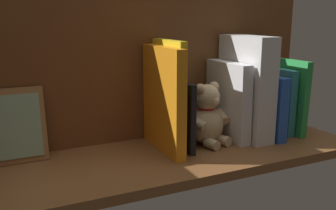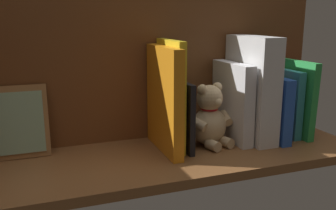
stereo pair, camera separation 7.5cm
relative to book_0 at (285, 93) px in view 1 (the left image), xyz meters
The scene contains 14 objects.
ground_plane 42.84cm from the book_0, ahead, with size 96.11×31.85×2.20cm, color brown.
shelf_back_panel 42.56cm from the book_0, 10.60° to the right, with size 96.11×1.50×37.82cm, color brown.
book_0 is the anchor object (origin of this frame).
book_1 3.85cm from the book_0, 42.05° to the left, with size 2.01×18.15×20.65cm, color green.
book_2 5.88cm from the book_0, 15.90° to the left, with size 2.28×16.18×18.20cm, color teal.
book_3 8.57cm from the book_0, ahead, with size 2.09×14.07×16.28cm, color red.
book_4 11.93cm from the book_0, 15.46° to the left, with size 2.88×19.31×17.04cm, color blue.
dictionary_thick_white 17.02cm from the book_0, 10.09° to the left, with size 5.92×18.64×27.37cm, color silver.
book_5 21.57cm from the book_0, ahead, with size 3.12×17.12×20.64cm, color silver.
teddy_bear 29.27cm from the book_0, ahead, with size 12.52×11.86×16.00cm.
book_6 36.54cm from the book_0, ahead, with size 1.34×17.15×17.00cm, color black.
book_7 38.78cm from the book_0, ahead, with size 1.83×16.06×26.79cm, color yellow.
book_8 41.62cm from the book_0, ahead, with size 2.61×19.70×25.42cm, color orange.
picture_frame_leaning 74.40cm from the book_0, ahead, with size 13.42×4.74×16.92cm.
Camera 1 is at (36.21, 77.54, 32.32)cm, focal length 40.02 mm.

